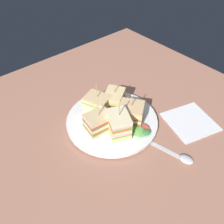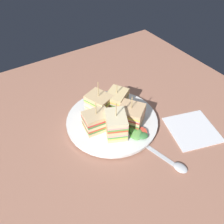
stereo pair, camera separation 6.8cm
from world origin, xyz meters
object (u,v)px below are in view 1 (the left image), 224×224
at_px(sandwich_wedge_2, 114,100).
at_px(plate, 112,121).
at_px(sandwich_wedge_1, 131,113).
at_px(sandwich_wedge_0, 119,124).
at_px(spoon, 181,157).
at_px(sandwich_wedge_4, 98,122).
at_px(napkin, 190,121).
at_px(sandwich_wedge_3, 97,105).

bearing_deg(sandwich_wedge_2, plate, 10.05).
xyz_separation_m(plate, sandwich_wedge_1, (-0.04, 0.04, 0.03)).
bearing_deg(sandwich_wedge_1, sandwich_wedge_0, 67.56).
relative_size(sandwich_wedge_2, spoon, 0.65).
xyz_separation_m(sandwich_wedge_2, sandwich_wedge_4, (0.09, 0.04, -0.00)).
bearing_deg(napkin, spoon, 25.64).
height_order(sandwich_wedge_2, sandwich_wedge_4, sandwich_wedge_4).
distance_m(sandwich_wedge_0, spoon, 0.19).
height_order(sandwich_wedge_3, napkin, sandwich_wedge_3).
height_order(sandwich_wedge_2, sandwich_wedge_3, sandwich_wedge_3).
distance_m(sandwich_wedge_1, napkin, 0.19).
distance_m(sandwich_wedge_1, sandwich_wedge_3, 0.10).
height_order(sandwich_wedge_0, sandwich_wedge_1, sandwich_wedge_0).
distance_m(sandwich_wedge_2, sandwich_wedge_4, 0.10).
distance_m(plate, napkin, 0.24).
relative_size(plate, sandwich_wedge_3, 2.53).
relative_size(sandwich_wedge_2, sandwich_wedge_4, 0.94).
bearing_deg(sandwich_wedge_4, sandwich_wedge_3, 61.06).
bearing_deg(plate, sandwich_wedge_3, -77.21).
distance_m(sandwich_wedge_0, sandwich_wedge_1, 0.06).
xyz_separation_m(plate, sandwich_wedge_3, (0.01, -0.05, 0.04)).
height_order(sandwich_wedge_0, sandwich_wedge_2, sandwich_wedge_0).
height_order(plate, sandwich_wedge_3, sandwich_wedge_3).
relative_size(sandwich_wedge_1, sandwich_wedge_2, 1.07).
xyz_separation_m(sandwich_wedge_2, napkin, (-0.14, 0.19, -0.04)).
bearing_deg(sandwich_wedge_0, sandwich_wedge_3, 20.16).
distance_m(plate, spoon, 0.22).
bearing_deg(sandwich_wedge_1, sandwich_wedge_4, 36.13).
relative_size(sandwich_wedge_2, napkin, 0.66).
bearing_deg(sandwich_wedge_0, sandwich_wedge_4, 61.51).
xyz_separation_m(sandwich_wedge_0, napkin, (-0.20, 0.10, -0.05)).
relative_size(sandwich_wedge_0, sandwich_wedge_2, 1.26).
bearing_deg(spoon, sandwich_wedge_4, -166.75).
height_order(plate, sandwich_wedge_4, sandwich_wedge_4).
xyz_separation_m(plate, spoon, (-0.05, 0.22, -0.01)).
bearing_deg(spoon, sandwich_wedge_2, 169.01).
bearing_deg(sandwich_wedge_4, sandwich_wedge_0, -46.16).
xyz_separation_m(sandwich_wedge_0, sandwich_wedge_1, (-0.06, -0.01, -0.01)).
bearing_deg(sandwich_wedge_0, sandwich_wedge_1, -51.98).
distance_m(plate, sandwich_wedge_4, 0.06).
height_order(sandwich_wedge_1, sandwich_wedge_4, sandwich_wedge_4).
distance_m(plate, sandwich_wedge_3, 0.07).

